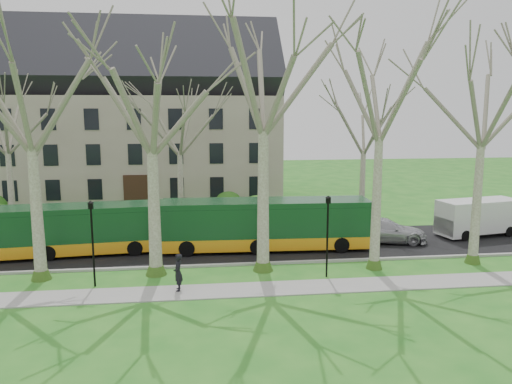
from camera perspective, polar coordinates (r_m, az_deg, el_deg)
ground at (r=27.37m, az=-4.91°, el=-9.44°), size 120.00×120.00×0.00m
sidewalk at (r=25.01m, az=-4.70°, el=-11.23°), size 70.00×2.00×0.06m
road at (r=32.61m, az=-5.26°, el=-6.27°), size 80.00×8.00×0.06m
curb at (r=28.77m, az=-5.02°, el=-8.35°), size 80.00×0.25×0.14m
building at (r=50.16m, az=-12.99°, el=8.33°), size 26.50×12.20×16.00m
tree_row_verge at (r=26.26m, az=-5.15°, el=5.38°), size 49.00×7.00×14.00m
tree_row_far at (r=37.00m, az=-7.73°, el=4.96°), size 33.00×7.00×12.00m
lamp_row at (r=25.68m, az=-4.91°, el=-4.73°), size 36.22×0.22×4.30m
hedges at (r=40.83m, az=-12.21°, el=-1.84°), size 30.60×8.60×2.00m
bus_lead at (r=32.57m, az=-21.39°, el=-4.04°), size 12.61×3.74×3.11m
bus_follow at (r=31.56m, az=1.17°, el=-3.66°), size 13.10×3.18×3.25m
sedan at (r=34.49m, az=14.49°, el=-4.26°), size 5.79×3.31×1.58m
van_a at (r=38.31m, az=24.06°, el=-2.70°), size 6.09×3.16×2.53m
pedestrian_a at (r=24.94m, az=-8.90°, el=-9.06°), size 0.46×0.68×1.84m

